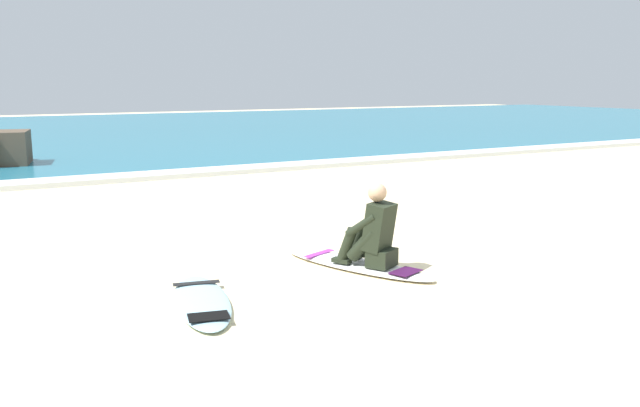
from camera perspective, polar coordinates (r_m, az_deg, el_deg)
The scene contains 6 objects.
ground_plane at distance 8.23m, azimuth 4.42°, elevation -4.73°, with size 80.00×80.00×0.00m, color beige.
sea at distance 28.93m, azimuth -20.57°, elevation 5.58°, with size 80.00×28.00×0.10m, color teal.
breaking_foam at distance 15.60m, azimuth -12.58°, elevation 2.44°, with size 80.00×0.90×0.11m, color white.
surfboard_main at distance 7.86m, azimuth 3.21°, elevation -5.19°, with size 1.22×2.12×0.08m.
surfer_seated at distance 7.63m, azimuth 4.50°, elevation -2.58°, with size 0.61×0.77×0.95m.
surfboard_spare_near at distance 6.69m, azimuth -9.99°, elevation -8.14°, with size 0.90×1.81×0.08m.
Camera 1 is at (-4.44, -6.60, 2.14)m, focal length 37.74 mm.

